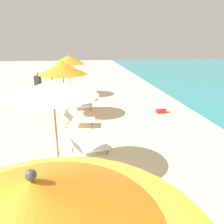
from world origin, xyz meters
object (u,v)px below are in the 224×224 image
umbrella_second (53,88)px  lounger_third_shoreside (79,104)px  lounger_third_inland (79,119)px  lounger_second_shoreside (89,147)px  lounger_farthest_inland (81,95)px  lounger_farthest_shoreside (79,89)px  cooler_box (161,110)px  person_walking_near (38,84)px  umbrella_farthest (69,60)px  umbrella_third (63,68)px  umbrella_nearest (36,219)px

umbrella_second → lounger_third_shoreside: (0.50, 6.13, -2.11)m
lounger_third_inland → lounger_second_shoreside: bearing=-74.9°
lounger_third_inland → lounger_farthest_inland: (0.14, 4.42, -0.03)m
lounger_farthest_shoreside → cooler_box: bearing=-40.7°
lounger_second_shoreside → person_walking_near: (-2.61, 6.83, 0.82)m
lounger_second_shoreside → lounger_farthest_shoreside: 8.84m
lounger_farthest_shoreside → lounger_farthest_inland: bearing=-75.0°
umbrella_farthest → lounger_farthest_shoreside: (0.53, 0.96, -2.07)m
umbrella_third → person_walking_near: (-1.68, 3.13, -1.22)m
umbrella_third → person_walking_near: umbrella_third is taller
lounger_third_inland → lounger_farthest_inland: bearing=96.0°
umbrella_second → person_walking_near: 8.36m
umbrella_third → umbrella_farthest: size_ratio=0.99×
umbrella_second → lounger_farthest_shoreside: bearing=87.2°
lounger_third_shoreside → person_walking_near: bearing=142.0°
umbrella_second → cooler_box: (4.54, 4.98, -2.25)m
lounger_third_shoreside → lounger_farthest_inland: size_ratio=0.90×
lounger_second_shoreside → lounger_third_shoreside: (-0.31, 4.91, 0.06)m
person_walking_near → cooler_box: size_ratio=3.71×
umbrella_third → lounger_third_inland: umbrella_third is taller
person_walking_near → lounger_third_shoreside: bearing=-99.5°
umbrella_second → umbrella_third: (-0.11, 4.93, -0.13)m
lounger_second_shoreside → person_walking_near: bearing=97.7°
lounger_second_shoreside → lounger_farthest_inland: 6.87m
lounger_third_inland → umbrella_farthest: bearing=103.4°
person_walking_near → umbrella_third: bearing=-121.1°
lounger_third_shoreside → lounger_farthest_shoreside: (-0.00, 3.93, -0.06)m
lounger_second_shoreside → cooler_box: 5.30m
umbrella_farthest → cooler_box: bearing=-42.1°
umbrella_third → umbrella_nearest: bearing=-86.9°
lounger_third_inland → umbrella_second: bearing=-89.8°
lounger_third_shoreside → person_walking_near: (-2.30, 1.93, 0.76)m
lounger_third_shoreside → umbrella_farthest: umbrella_farthest is taller
lounger_third_shoreside → umbrella_farthest: size_ratio=0.51×
lounger_third_inland → person_walking_near: bearing=125.5°
lounger_farthest_inland → lounger_farthest_shoreside: bearing=105.1°
lounger_second_shoreside → lounger_farthest_inland: (-0.17, 6.87, 0.06)m
umbrella_nearest → cooler_box: bearing=65.7°
cooler_box → lounger_farthest_shoreside: bearing=128.5°
lounger_farthest_shoreside → umbrella_second: bearing=-82.0°
lounger_farthest_inland → cooler_box: 5.00m
umbrella_third → cooler_box: bearing=0.6°
umbrella_nearest → person_walking_near: (-2.18, 12.31, -1.50)m
umbrella_nearest → umbrella_second: umbrella_nearest is taller
lounger_farthest_shoreside → umbrella_nearest: bearing=-79.6°
person_walking_near → cooler_box: (6.34, -3.08, -0.91)m
umbrella_nearest → lounger_second_shoreside: (0.42, 5.47, -2.32)m
lounger_second_shoreside → lounger_farthest_shoreside: (-0.31, 8.84, -0.00)m
lounger_third_shoreside → cooler_box: size_ratio=2.84×
lounger_third_inland → person_walking_near: (-2.30, 4.38, 0.73)m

